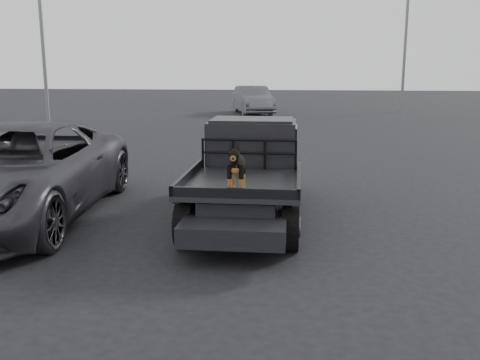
# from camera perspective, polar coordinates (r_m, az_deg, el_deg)

# --- Properties ---
(ground) EXTENTS (120.00, 120.00, 0.00)m
(ground) POSITION_cam_1_polar(r_m,az_deg,el_deg) (7.83, -1.61, -9.04)
(ground) COLOR black
(ground) RESTS_ON ground
(flatbed_ute) EXTENTS (2.00, 5.40, 0.92)m
(flatbed_ute) POSITION_cam_1_polar(r_m,az_deg,el_deg) (10.01, 0.83, -1.60)
(flatbed_ute) COLOR black
(flatbed_ute) RESTS_ON ground
(ute_cab) EXTENTS (1.72, 1.30, 0.88)m
(ute_cab) POSITION_cam_1_polar(r_m,az_deg,el_deg) (10.77, 1.33, 4.24)
(ute_cab) COLOR black
(ute_cab) RESTS_ON flatbed_ute
(headache_rack) EXTENTS (1.80, 0.08, 0.55)m
(headache_rack) POSITION_cam_1_polar(r_m,az_deg,el_deg) (10.06, 0.95, 2.74)
(headache_rack) COLOR black
(headache_rack) RESTS_ON flatbed_ute
(dog) EXTENTS (0.32, 0.60, 0.74)m
(dog) POSITION_cam_1_polar(r_m,az_deg,el_deg) (8.23, -0.35, 1.35)
(dog) COLOR black
(dog) RESTS_ON flatbed_ute
(parked_suv) EXTENTS (3.40, 6.59, 1.78)m
(parked_suv) POSITION_cam_1_polar(r_m,az_deg,el_deg) (10.74, -23.00, 0.72)
(parked_suv) COLOR #333238
(parked_suv) RESTS_ON ground
(distant_car_a) EXTENTS (3.10, 5.37, 1.67)m
(distant_car_a) POSITION_cam_1_polar(r_m,az_deg,el_deg) (32.79, 1.38, 8.53)
(distant_car_a) COLOR #505055
(distant_car_a) RESTS_ON ground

